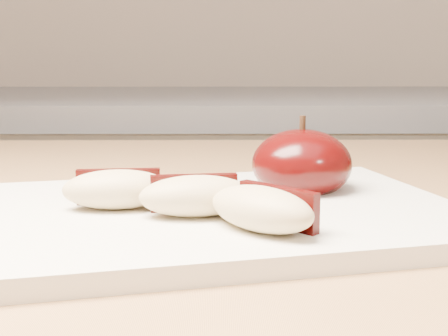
{
  "coord_description": "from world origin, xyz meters",
  "views": [
    {
      "loc": [
        -0.1,
        -0.01,
        1.01
      ],
      "look_at": [
        -0.1,
        0.4,
        0.94
      ],
      "focal_mm": 50.0,
      "sensor_mm": 36.0,
      "label": 1
    }
  ],
  "objects": [
    {
      "name": "back_cabinet",
      "position": [
        0.0,
        1.2,
        0.47
      ],
      "size": [
        2.4,
        0.62,
        0.94
      ],
      "color": "silver",
      "rests_on": "ground"
    },
    {
      "name": "cutting_board",
      "position": [
        -0.1,
        0.4,
        0.91
      ],
      "size": [
        0.35,
        0.29,
        0.01
      ],
      "primitive_type": "cube",
      "rotation": [
        0.0,
        0.0,
        0.23
      ],
      "color": "silver",
      "rests_on": "island_counter"
    },
    {
      "name": "apple_half",
      "position": [
        -0.04,
        0.45,
        0.93
      ],
      "size": [
        0.08,
        0.08,
        0.06
      ],
      "rotation": [
        0.0,
        0.0,
        -0.09
      ],
      "color": "black",
      "rests_on": "cutting_board"
    },
    {
      "name": "apple_wedge_a",
      "position": [
        -0.16,
        0.39,
        0.92
      ],
      "size": [
        0.07,
        0.04,
        0.03
      ],
      "rotation": [
        0.0,
        0.0,
        0.1
      ],
      "color": "tan",
      "rests_on": "cutting_board"
    },
    {
      "name": "apple_wedge_b",
      "position": [
        -0.11,
        0.37,
        0.92
      ],
      "size": [
        0.07,
        0.04,
        0.03
      ],
      "rotation": [
        0.0,
        0.0,
        0.13
      ],
      "color": "tan",
      "rests_on": "cutting_board"
    },
    {
      "name": "apple_wedge_c",
      "position": [
        -0.07,
        0.34,
        0.92
      ],
      "size": [
        0.07,
        0.07,
        0.03
      ],
      "rotation": [
        0.0,
        0.0,
        -0.79
      ],
      "color": "tan",
      "rests_on": "cutting_board"
    }
  ]
}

